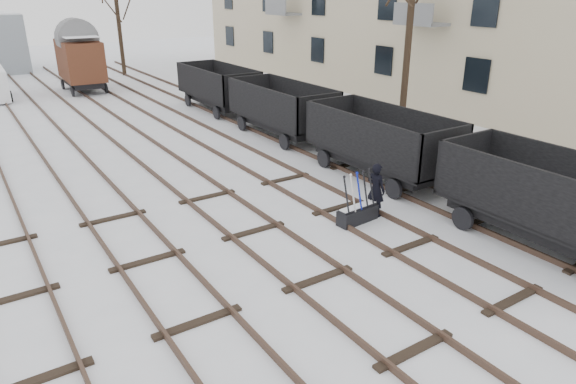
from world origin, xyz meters
name	(u,v)px	position (x,y,z in m)	size (l,w,h in m)	color
ground	(318,280)	(0.00, 0.00, 0.00)	(120.00, 120.00, 0.00)	white
tracks	(132,140)	(0.00, 13.67, 0.07)	(13.90, 52.00, 0.16)	black
ground_frame	(358,213)	(2.83, 1.93, 0.28)	(1.33, 0.54, 1.49)	black
worker	(376,190)	(3.58, 2.03, 0.81)	(0.59, 0.39, 1.62)	black
freight_wagon_a	(551,214)	(6.00, -1.89, 0.90)	(2.31, 5.77, 2.36)	black
freight_wagon_b	(380,152)	(6.00, 4.51, 0.90)	(2.31, 5.77, 2.36)	black
freight_wagon_c	(282,117)	(6.00, 10.91, 0.90)	(2.31, 5.77, 2.36)	black
freight_wagon_d	(219,94)	(6.00, 17.31, 0.90)	(2.31, 5.77, 2.36)	black
box_van_wagon	(80,59)	(1.11, 27.20, 2.06)	(2.60, 4.70, 3.53)	black
tree_near	(408,44)	(10.83, 8.24, 3.99)	(0.30, 0.30, 7.99)	black
tree_far_right	(119,27)	(5.30, 32.34, 3.55)	(0.30, 0.30, 7.10)	black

